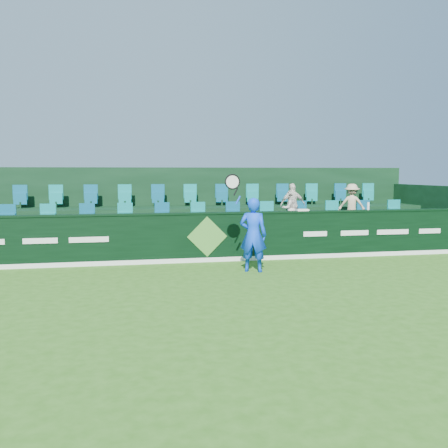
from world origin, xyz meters
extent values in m
plane|color=#2E6317|center=(0.00, 0.00, 0.00)|extent=(60.00, 60.00, 0.00)
cube|color=black|center=(0.00, 4.00, 0.65)|extent=(16.00, 0.20, 1.30)
cube|color=black|center=(0.00, 4.00, 1.32)|extent=(16.00, 0.24, 0.05)
cube|color=white|center=(0.00, 3.89, 0.06)|extent=(16.00, 0.02, 0.12)
cube|color=#498C33|center=(0.00, 3.88, 0.70)|extent=(1.10, 0.02, 1.10)
cube|color=white|center=(-4.30, 3.89, 0.70)|extent=(0.85, 0.01, 0.14)
cube|color=white|center=(-3.10, 3.89, 0.70)|extent=(1.00, 0.01, 0.14)
cube|color=white|center=(3.10, 3.89, 0.70)|extent=(0.70, 0.01, 0.14)
cube|color=white|center=(4.30, 3.89, 0.70)|extent=(0.85, 0.01, 0.14)
cube|color=white|center=(5.50, 3.89, 0.70)|extent=(1.00, 0.01, 0.14)
cube|color=white|center=(6.70, 3.89, 0.70)|extent=(0.70, 0.01, 0.14)
cube|color=black|center=(0.00, 5.10, 0.40)|extent=(16.00, 2.00, 0.80)
cube|color=black|center=(0.00, 7.00, 0.65)|extent=(16.00, 1.80, 1.30)
cube|color=black|center=(0.00, 8.00, 1.30)|extent=(16.00, 0.20, 2.60)
cube|color=black|center=(7.90, 6.00, 1.00)|extent=(0.20, 4.00, 2.00)
cube|color=#0E8381|center=(0.00, 5.50, 1.10)|extent=(13.50, 0.50, 0.60)
cube|color=#0E8381|center=(0.00, 7.30, 1.60)|extent=(13.50, 0.50, 0.60)
imported|color=blue|center=(0.90, 2.40, 0.91)|extent=(0.78, 0.67, 1.82)
cylinder|color=#143FBF|center=(0.49, 2.30, 1.77)|extent=(0.14, 0.04, 0.22)
cylinder|color=black|center=(0.43, 2.30, 1.97)|extent=(0.12, 0.03, 0.19)
torus|color=black|center=(0.35, 2.30, 2.21)|extent=(0.51, 0.04, 0.51)
cylinder|color=silver|center=(0.35, 2.30, 2.21)|extent=(0.42, 0.01, 0.42)
imported|color=beige|center=(2.74, 5.12, 1.34)|extent=(0.61, 0.53, 1.07)
imported|color=white|center=(2.84, 5.12, 1.45)|extent=(0.78, 0.36, 1.30)
imported|color=#C0AE87|center=(4.78, 5.12, 1.44)|extent=(0.95, 0.77, 1.28)
cube|color=white|center=(2.74, 4.00, 1.38)|extent=(0.34, 0.22, 0.05)
cylinder|color=silver|center=(4.76, 4.00, 1.46)|extent=(0.07, 0.07, 0.22)
camera|label=1|loc=(-2.16, -9.33, 2.44)|focal=40.00mm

